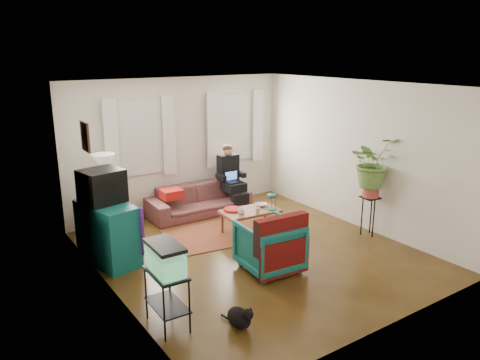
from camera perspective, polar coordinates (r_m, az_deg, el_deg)
floor at (r=7.45m, az=1.74°, el=-8.87°), size 4.50×5.00×0.01m
ceiling at (r=6.80m, az=1.92°, el=11.50°), size 4.50×5.00×0.01m
wall_back at (r=9.10m, az=-7.43°, el=4.16°), size 4.50×0.01×2.60m
wall_front at (r=5.29m, az=17.94°, el=-4.91°), size 4.50×0.01×2.60m
wall_left at (r=6.03m, az=-15.81°, el=-2.23°), size 0.01×5.00×2.60m
wall_right at (r=8.49m, az=14.26°, el=2.98°), size 0.01×5.00×2.60m
window_left at (r=8.72m, az=-12.14°, el=5.11°), size 1.08×0.04×1.38m
window_right at (r=9.66m, az=-0.76°, el=6.44°), size 1.08×0.04×1.38m
curtains_left at (r=8.65m, az=-11.94°, el=5.03°), size 1.36×0.06×1.50m
curtains_right at (r=9.59m, az=-0.50°, el=6.38°), size 1.36×0.06×1.50m
picture_frame at (r=6.68m, az=-18.28°, el=5.04°), size 0.04×0.32×0.40m
area_rug at (r=8.36m, az=-2.36°, el=-6.02°), size 2.20×1.85×0.01m
sofa at (r=9.02m, az=-5.03°, el=-1.88°), size 2.00×0.84×0.77m
seated_person at (r=9.29m, az=-1.16°, el=-0.00°), size 0.51×0.62×1.18m
side_table at (r=8.27m, az=-15.80°, el=-4.12°), size 0.57×0.57×0.76m
table_lamp at (r=8.07m, az=-16.16°, el=0.58°), size 0.42×0.42×0.69m
dresser at (r=7.24m, az=-15.80°, el=-6.28°), size 0.71×1.11×0.92m
crt_tv at (r=7.11m, az=-16.50°, el=-0.71°), size 0.66×0.62×0.49m
aquarium_stand at (r=5.56m, az=-8.87°, el=-14.17°), size 0.36×0.62×0.68m
aquarium at (r=5.33m, az=-9.11°, el=-9.35°), size 0.32×0.56×0.36m
black_cat at (r=5.56m, az=-0.13°, el=-16.23°), size 0.29×0.39×0.30m
armchair at (r=6.78m, az=3.59°, el=-7.71°), size 0.84×0.80×0.81m
serape_throw at (r=6.47m, az=5.15°, el=-7.27°), size 0.83×0.25×0.67m
coffee_table at (r=8.15m, az=1.25°, el=-5.07°), size 1.04×0.63×0.42m
cup_a at (r=7.89m, az=0.17°, el=-3.85°), size 0.12×0.12×0.09m
cup_b at (r=7.96m, az=2.14°, el=-3.69°), size 0.10×0.10×0.09m
bowl at (r=8.28m, az=2.58°, el=-3.05°), size 0.21×0.21×0.05m
snack_tray at (r=8.06m, az=-0.91°, el=-3.61°), size 0.33×0.33×0.04m
birdcage at (r=8.10m, az=3.87°, el=-2.60°), size 0.18×0.18×0.29m
plant_stand at (r=8.31m, az=15.42°, el=-4.26°), size 0.32×0.32×0.69m
potted_plant at (r=8.07m, az=15.84°, el=1.21°), size 0.86×0.76×0.87m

